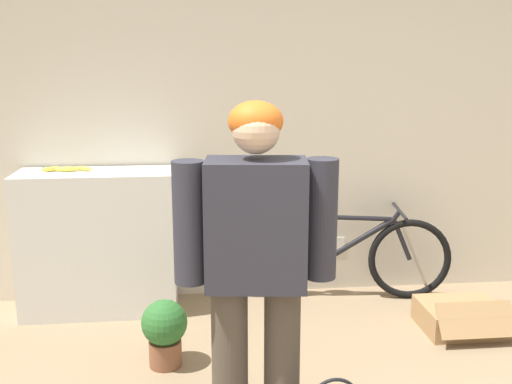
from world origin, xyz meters
name	(u,v)px	position (x,y,z in m)	size (l,w,h in m)	color
wall_back	(268,121)	(0.00, 2.65, 1.30)	(8.00, 0.07, 2.60)	beige
side_shelf	(99,242)	(-1.21, 2.40, 0.50)	(1.05, 0.42, 1.00)	white
person	(256,254)	(-0.27, 0.84, 0.90)	(0.72, 0.30, 1.57)	#4C4238
bicycle	(336,255)	(0.48, 2.45, 0.33)	(1.67, 0.46, 0.68)	black
banana	(67,169)	(-1.39, 2.42, 1.01)	(0.35, 0.09, 0.04)	#EAD64C
cardboard_box	(461,317)	(1.18, 1.83, 0.09)	(0.52, 0.50, 0.25)	#A87F51
potted_plant	(165,330)	(-0.73, 1.55, 0.22)	(0.26, 0.26, 0.40)	brown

